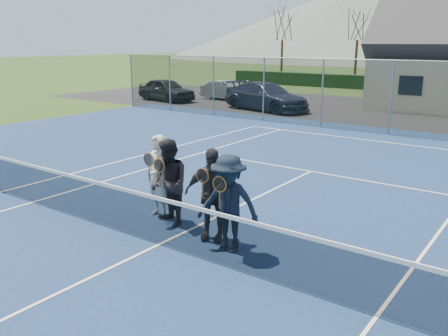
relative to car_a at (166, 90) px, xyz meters
The scene contains 16 objects.
ground 15.66m from the car_a, 12.03° to the left, with size 220.00×220.00×0.00m, color #294117.
court_surface 22.69m from the car_a, 47.57° to the right, with size 30.00×30.00×0.02m, color navy.
tarmac_carpark 11.78m from the car_a, 16.09° to the left, with size 40.00×12.00×0.01m, color black.
hill_west 79.29m from the car_a, 97.07° to the left, with size 110.00×110.00×18.00m, color #506158.
car_a is the anchor object (origin of this frame).
car_b 3.97m from the car_a, 43.31° to the left, with size 1.32×3.80×1.25m, color #919699.
car_c 7.44m from the car_a, ahead, with size 2.15×5.28×1.53m, color #1B2036.
court_markings 22.69m from the car_a, 47.57° to the right, with size 11.03×23.83×0.01m.
tennis_net 22.68m from the car_a, 47.57° to the right, with size 11.68×0.08×1.10m.
perimeter_fence 15.66m from the car_a, 11.96° to the right, with size 30.07×0.07×3.02m.
tree_a 17.05m from the car_a, 92.46° to the left, with size 3.20×3.20×7.77m.
tree_b 18.16m from the car_a, 68.82° to the left, with size 3.20×3.20×7.77m.
player_a 21.16m from the car_a, 47.65° to the right, with size 0.73×0.56×1.80m.
player_b 21.68m from the car_a, 47.04° to the right, with size 1.06×0.96×1.80m.
player_c 22.53m from the car_a, 45.03° to the right, with size 1.14×0.81×1.80m.
player_d 23.12m from the car_a, 44.47° to the right, with size 1.29×0.92×1.80m.
Camera 1 is at (5.82, -5.94, 3.71)m, focal length 38.00 mm.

